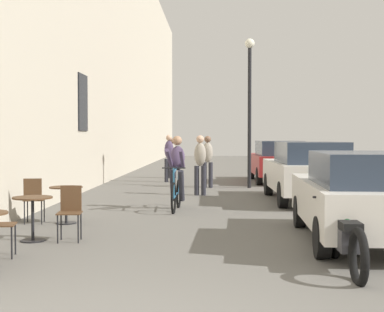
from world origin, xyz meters
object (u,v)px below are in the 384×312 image
cafe_chair_far_toward_street (34,197)px  street_lamp (250,93)px  cyclist_on_bicycle (177,175)px  pedestrian_furthest (172,156)px  cafe_table_mid (33,209)px  pedestrian_far (169,155)px  pedestrian_near (200,162)px  parked_car_third (277,161)px  pedestrian_mid (208,159)px  parked_car_second (307,171)px  cafe_chair_mid_toward_street (70,209)px  cafe_table_far (66,197)px  parked_car_nearest (359,196)px  parked_motorcycle (345,237)px

cafe_chair_far_toward_street → street_lamp: street_lamp is taller
cyclist_on_bicycle → pedestrian_furthest: bearing=95.0°
cafe_table_mid → pedestrian_far: pedestrian_far is taller
cyclist_on_bicycle → pedestrian_near: size_ratio=1.02×
pedestrian_far → cafe_chair_far_toward_street: bearing=-100.3°
street_lamp → parked_car_third: street_lamp is taller
pedestrian_mid → parked_car_second: (2.64, -3.87, -0.16)m
pedestrian_near → parked_car_third: (2.75, 4.78, -0.18)m
cafe_chair_mid_toward_street → cafe_chair_far_toward_street: size_ratio=1.00×
cyclist_on_bicycle → cafe_table_mid: bearing=-117.4°
parked_car_second → parked_car_third: parked_car_second is taller
cafe_table_mid → pedestrian_furthest: 13.87m
pedestrian_mid → cyclist_on_bicycle: bearing=-96.6°
cafe_chair_far_toward_street → cyclist_on_bicycle: (2.63, 2.22, 0.29)m
cafe_table_far → street_lamp: size_ratio=0.15×
cafe_table_far → cyclist_on_bicycle: size_ratio=0.41×
cafe_chair_far_toward_street → pedestrian_near: (3.09, 5.39, 0.46)m
parked_car_nearest → street_lamp: bearing=97.0°
cafe_chair_far_toward_street → pedestrian_far: (1.82, 9.99, 0.47)m
pedestrian_far → street_lamp: street_lamp is taller
cafe_chair_mid_toward_street → cafe_table_far: 1.85m
cafe_chair_far_toward_street → pedestrian_mid: pedestrian_mid is taller
cafe_chair_mid_toward_street → pedestrian_mid: 9.74m
cyclist_on_bicycle → parked_car_second: size_ratio=0.40×
parked_car_nearest → parked_car_second: size_ratio=0.94×
cafe_table_far → pedestrian_far: 10.00m
pedestrian_near → pedestrian_mid: bearing=85.6°
cafe_table_far → pedestrian_far: size_ratio=0.41×
pedestrian_near → pedestrian_mid: 2.41m
parked_car_third → parked_motorcycle: parked_car_third is taller
parked_car_nearest → cyclist_on_bicycle: bearing=129.0°
street_lamp → cafe_table_mid: bearing=-113.2°
cafe_chair_far_toward_street → parked_car_nearest: bearing=-16.3°
pedestrian_far → parked_car_nearest: pedestrian_far is taller
parked_motorcycle → parked_car_second: bearing=84.3°
cafe_chair_far_toward_street → cyclist_on_bicycle: bearing=40.2°
cyclist_on_bicycle → parked_car_nearest: (3.18, -3.92, -0.06)m
pedestrian_near → pedestrian_mid: pedestrian_near is taller
cafe_table_mid → pedestrian_far: bearing=83.9°
parked_motorcycle → pedestrian_furthest: bearing=102.4°
pedestrian_near → parked_car_nearest: size_ratio=0.42×
cafe_table_far → cyclist_on_bicycle: cyclist_on_bicycle is taller
pedestrian_mid → pedestrian_far: size_ratio=0.98×
pedestrian_mid → pedestrian_furthest: bearing=109.5°
parked_car_nearest → parked_car_second: (0.11, 5.63, 0.05)m
pedestrian_furthest → cafe_chair_mid_toward_street: bearing=-92.6°
cafe_chair_mid_toward_street → parked_car_third: size_ratio=0.20×
parked_car_third → cafe_table_far: bearing=-117.4°
cafe_table_mid → cyclist_on_bicycle: 4.51m
cafe_chair_mid_toward_street → street_lamp: street_lamp is taller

